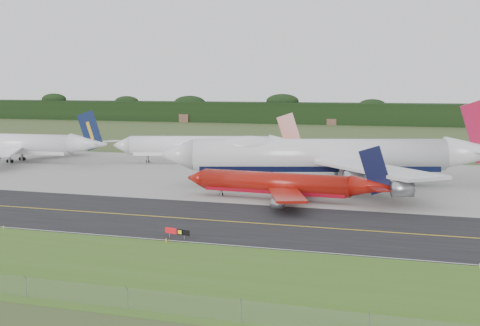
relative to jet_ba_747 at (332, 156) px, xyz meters
name	(u,v)px	position (x,y,z in m)	size (l,w,h in m)	color
ground	(229,216)	(-9.95, -40.75, -6.67)	(600.00, 600.00, 0.00)	#354B23
grass_verge	(134,270)	(-9.95, -75.75, -6.66)	(400.00, 30.00, 0.01)	#3C601C
taxiway	(221,221)	(-9.95, -44.75, -6.66)	(400.00, 32.00, 0.02)	black
apron	(298,177)	(-9.95, 10.25, -6.66)	(400.00, 78.00, 0.01)	gray
taxiway_centreline	(221,221)	(-9.95, -44.75, -6.64)	(400.00, 0.40, 0.00)	gold
taxiway_edge_line	(184,241)	(-9.95, -60.25, -6.64)	(400.00, 0.25, 0.00)	silver
perimeter_fence	(75,293)	(-9.95, -88.75, -5.57)	(320.00, 0.10, 320.00)	slate
horizon_treeline	(391,115)	(-9.95, 233.01, -1.20)	(700.00, 25.00, 12.00)	black
jet_ba_747	(332,156)	(0.00, 0.00, 0.00)	(75.99, 61.35, 19.59)	silver
jet_red_737	(286,184)	(-4.75, -22.00, -3.53)	(42.02, 34.21, 11.34)	maroon
jet_navy_gold	(15,145)	(-96.16, 16.55, -1.65)	(59.22, 51.50, 15.28)	silver
jet_star_tail	(210,146)	(-40.68, 30.66, -1.82)	(54.05, 44.10, 14.53)	silver
taxiway_sign	(177,232)	(-11.71, -58.77, -5.64)	(4.28, 1.23, 1.46)	slate
edge_marker_left	(3,227)	(-40.15, -61.25, -6.42)	(0.16, 0.16, 0.50)	yellow
edge_marker_center	(166,240)	(-12.35, -61.25, -6.42)	(0.16, 0.16, 0.50)	yellow
edge_marker_right	(480,265)	(30.02, -61.25, -6.42)	(0.16, 0.16, 0.50)	yellow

